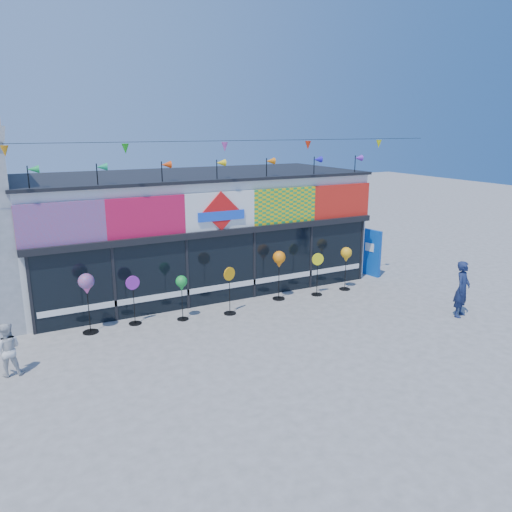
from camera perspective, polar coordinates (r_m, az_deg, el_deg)
ground at (r=14.01m, az=1.79°, el=-9.50°), size 80.00×80.00×0.00m
kite_shop at (r=18.57m, az=-7.12°, el=3.06°), size 16.00×5.70×5.31m
blue_sign at (r=20.12m, az=12.99°, el=0.39°), size 0.29×0.92×1.83m
spinner_0 at (r=14.72m, az=-18.80°, el=-3.23°), size 0.45×0.45×1.76m
spinner_1 at (r=15.19m, az=-13.81°, el=-4.77°), size 0.42×0.38×1.50m
spinner_2 at (r=15.15m, az=-8.51°, el=-3.25°), size 0.35×0.35×1.40m
spinner_3 at (r=15.57m, az=-3.04°, el=-3.83°), size 0.42×0.39×1.52m
spinner_4 at (r=16.73m, az=2.66°, el=-0.56°), size 0.43×0.43×1.69m
spinner_5 at (r=17.42m, az=7.02°, el=-1.95°), size 0.42×0.38×1.50m
spinner_6 at (r=18.04m, az=10.27°, el=0.02°), size 0.40×0.40×1.57m
adult_man at (r=16.60m, az=22.50°, el=-3.52°), size 0.75×0.63×1.76m
child at (r=13.23m, az=-26.56°, el=-9.54°), size 0.68×0.45×1.30m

